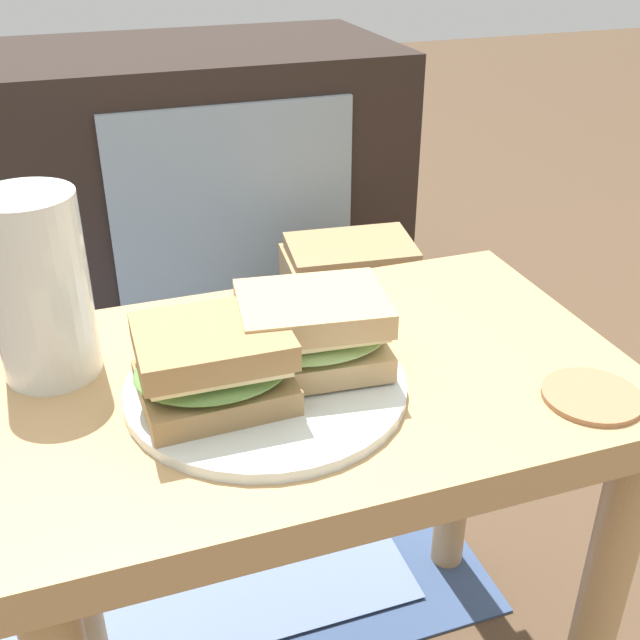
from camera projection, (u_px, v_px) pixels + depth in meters
side_table at (315, 450)px, 0.74m from camera, size 0.56×0.36×0.46m
tv_cabinet at (151, 200)px, 1.56m from camera, size 0.96×0.46×0.58m
area_rug at (56, 553)px, 1.12m from camera, size 1.13×0.60×0.01m
plate at (266, 387)px, 0.67m from camera, size 0.24×0.24×0.01m
sandwich_front at (214, 365)px, 0.63m from camera, size 0.13×0.11×0.07m
sandwich_back at (312, 331)px, 0.67m from camera, size 0.14×0.11×0.07m
beer_glass at (40, 290)px, 0.66m from camera, size 0.08×0.08×0.17m
coaster at (592, 396)px, 0.66m from camera, size 0.08×0.08×0.01m
paper_bag at (349, 332)px, 1.35m from camera, size 0.23×0.17×0.33m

